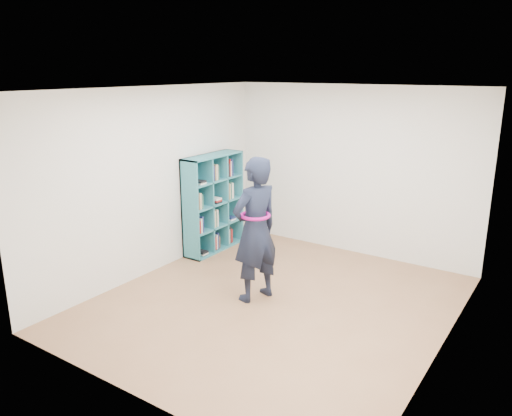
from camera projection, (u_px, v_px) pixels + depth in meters
The scene contains 9 objects.
floor at pixel (274, 303), 6.23m from camera, with size 4.50×4.50×0.00m, color #8E6140.
ceiling at pixel (276, 89), 5.52m from camera, with size 4.50×4.50×0.00m, color white.
wall_left at pixel (153, 182), 6.95m from camera, with size 0.02×4.50×2.60m, color silver.
wall_right at pixel (451, 232), 4.80m from camera, with size 0.02×4.50×2.60m, color silver.
wall_back at pixel (352, 171), 7.67m from camera, with size 4.00×0.02×2.60m, color silver.
wall_front at pixel (130, 262), 4.07m from camera, with size 4.00×0.02×2.60m, color silver.
bookshelf at pixel (212, 205), 7.90m from camera, with size 0.34×1.16×1.54m.
person at pixel (255, 230), 6.12m from camera, with size 0.61×0.76×1.82m.
smartphone at pixel (252, 217), 6.24m from camera, with size 0.03×0.09×0.13m.
Camera 1 is at (2.97, -4.84, 2.83)m, focal length 35.00 mm.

